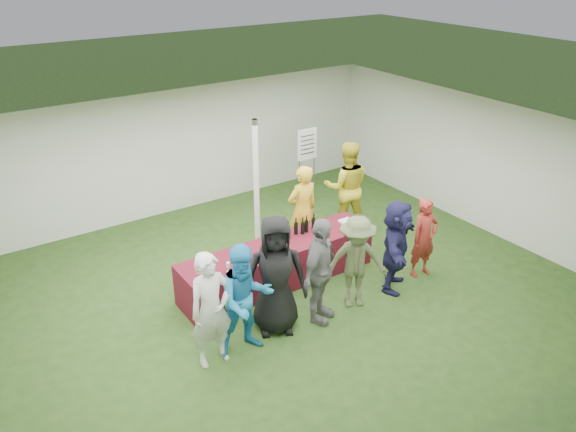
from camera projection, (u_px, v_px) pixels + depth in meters
ground at (270, 293)px, 9.63m from camera, size 60.00×60.00×0.00m
tent at (256, 191)px, 10.19m from camera, size 10.00×10.00×10.00m
serving_table at (279, 264)px, 9.78m from camera, size 3.60×0.80×0.75m
wine_bottles at (301, 227)px, 9.96m from camera, size 0.63×0.12×0.32m
wine_glasses at (264, 253)px, 9.16m from camera, size 2.71×0.14×0.16m
water_bottle at (278, 237)px, 9.66m from camera, size 0.07×0.07×0.23m
bar_towel at (346, 221)px, 10.42m from camera, size 0.25×0.18×0.03m
dump_bucket at (359, 222)px, 10.23m from camera, size 0.26×0.26×0.18m
wine_list_sign at (307, 150)px, 12.31m from camera, size 0.50×0.03×1.80m
staff_pourer at (302, 210)px, 10.55m from camera, size 0.65×0.43×1.78m
staff_back at (346, 187)px, 11.39m from camera, size 1.16×1.09×1.90m
customer_0 at (211, 310)px, 7.71m from camera, size 0.65×0.43×1.75m
customer_1 at (246, 300)px, 7.94m from camera, size 0.93×0.78×1.73m
customer_2 at (275, 275)px, 8.35m from camera, size 1.11×0.95×1.92m
customer_3 at (320, 271)px, 8.59m from camera, size 1.11×0.90×1.77m
customer_4 at (356, 262)px, 8.99m from camera, size 1.19×0.97×1.61m
customer_5 at (396, 246)px, 9.45m from camera, size 1.49×1.34×1.64m
customer_6 at (424, 238)px, 9.88m from camera, size 0.56×0.40×1.47m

